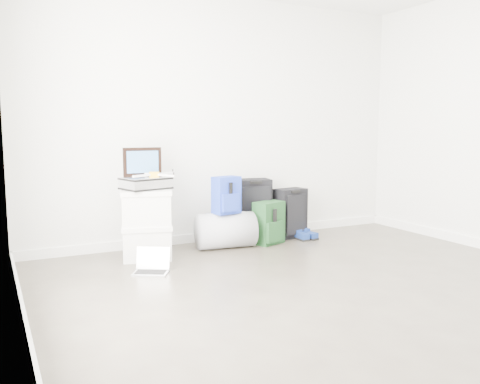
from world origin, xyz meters
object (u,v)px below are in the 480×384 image
duffel_bag (226,230)px  briefcase (146,183)px  carry_on (291,213)px  laptop (152,267)px  boxes_stack (147,224)px  large_suitcase (251,210)px

duffel_bag → briefcase: bearing=-168.5°
briefcase → carry_on: 1.83m
carry_on → laptop: 2.00m
boxes_stack → laptop: bearing=-86.9°
duffel_bag → carry_on: 0.91m
boxes_stack → laptop: 0.57m
large_suitcase → carry_on: size_ratio=1.21×
large_suitcase → laptop: (-1.41, -0.78, -0.30)m
boxes_stack → briefcase: (0.00, 0.00, 0.40)m
duffel_bag → large_suitcase: size_ratio=0.88×
boxes_stack → laptop: (-0.10, -0.48, -0.29)m
large_suitcase → boxes_stack: bearing=-156.8°
carry_on → laptop: carry_on is taller
boxes_stack → duffel_bag: bearing=18.8°
duffel_bag → large_suitcase: (0.43, 0.24, 0.16)m
briefcase → carry_on: briefcase is taller
briefcase → large_suitcase: (1.30, 0.30, -0.39)m
large_suitcase → carry_on: bearing=-3.6°
briefcase → large_suitcase: 1.39m
briefcase → duffel_bag: (0.87, 0.06, -0.55)m
duffel_bag → carry_on: bearing=15.9°
laptop → boxes_stack: bearing=108.3°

